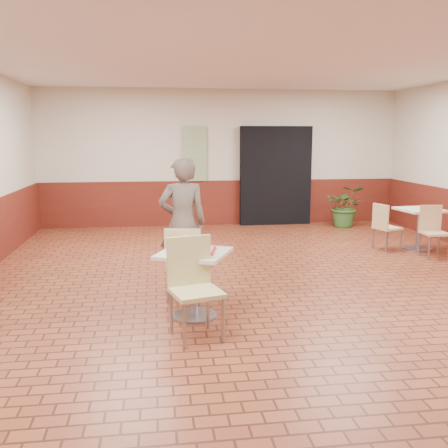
{
  "coord_description": "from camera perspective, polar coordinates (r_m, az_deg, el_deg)",
  "views": [
    {
      "loc": [
        -1.47,
        -6.09,
        1.98
      ],
      "look_at": [
        -0.68,
        -0.31,
        0.95
      ],
      "focal_mm": 40.0,
      "sensor_mm": 36.0,
      "label": 1
    }
  ],
  "objects": [
    {
      "name": "room_shell",
      "position": [
        6.28,
        5.81,
        5.58
      ],
      "size": [
        8.01,
        10.01,
        3.01
      ],
      "color": "brown",
      "rests_on": "ground"
    },
    {
      "name": "chair_second_front",
      "position": [
        8.99,
        22.76,
        -0.44
      ],
      "size": [
        0.4,
        0.4,
        0.84
      ],
      "rotation": [
        0.0,
        0.0,
        -0.04
      ],
      "color": "#E7C18A",
      "rests_on": "ground"
    },
    {
      "name": "main_table",
      "position": [
        5.5,
        -3.44,
        -5.62
      ],
      "size": [
        0.7,
        0.7,
        0.74
      ],
      "rotation": [
        0.0,
        0.0,
        -0.42
      ],
      "color": "beige",
      "rests_on": "ground"
    },
    {
      "name": "wainscot_band",
      "position": [
        6.43,
        5.65,
        -3.34
      ],
      "size": [
        8.0,
        10.0,
        1.0
      ],
      "color": "#561A10",
      "rests_on": "ground"
    },
    {
      "name": "paper_cup",
      "position": [
        5.5,
        -1.96,
        -2.2
      ],
      "size": [
        0.07,
        0.07,
        0.09
      ],
      "rotation": [
        0.0,
        0.0,
        0.16
      ],
      "color": "white",
      "rests_on": "serving_tray"
    },
    {
      "name": "long_john_donut",
      "position": [
        5.43,
        -2.66,
        -2.66
      ],
      "size": [
        0.14,
        0.1,
        0.04
      ],
      "rotation": [
        0.0,
        0.0,
        -0.31
      ],
      "color": "gold",
      "rests_on": "serving_tray"
    },
    {
      "name": "ring_donut",
      "position": [
        5.46,
        -4.93,
        -2.65
      ],
      "size": [
        0.13,
        0.13,
        0.03
      ],
      "primitive_type": "torus",
      "rotation": [
        0.0,
        0.0,
        0.37
      ],
      "color": "#D67F4E",
      "rests_on": "serving_tray"
    },
    {
      "name": "promo_poster",
      "position": [
        11.07,
        -3.31,
        8.03
      ],
      "size": [
        0.5,
        0.03,
        1.2
      ],
      "primitive_type": "cube",
      "color": "gray",
      "rests_on": "wainscot_band"
    },
    {
      "name": "customer",
      "position": [
        6.54,
        -4.74,
        0.14
      ],
      "size": [
        0.67,
        0.48,
        1.73
      ],
      "primitive_type": "imported",
      "rotation": [
        0.0,
        0.0,
        3.25
      ],
      "color": "#5F5449",
      "rests_on": "ground"
    },
    {
      "name": "second_table",
      "position": [
        9.4,
        21.42,
        0.21
      ],
      "size": [
        0.69,
        0.69,
        0.73
      ],
      "rotation": [
        0.0,
        0.0,
        0.1
      ],
      "color": "beige",
      "rests_on": "ground"
    },
    {
      "name": "serving_tray",
      "position": [
        5.43,
        -3.47,
        -3.02
      ],
      "size": [
        0.45,
        0.35,
        0.03
      ],
      "rotation": [
        0.0,
        0.0,
        -0.23
      ],
      "color": "#B70D1A",
      "rests_on": "main_table"
    },
    {
      "name": "chair_main_front",
      "position": [
        4.98,
        -3.52,
        -6.62
      ],
      "size": [
        0.57,
        0.57,
        1.0
      ],
      "rotation": [
        0.0,
        0.0,
        0.28
      ],
      "color": "#C8BA78",
      "rests_on": "ground"
    },
    {
      "name": "chair_second_left",
      "position": [
        9.16,
        17.87,
        -0.04
      ],
      "size": [
        0.48,
        0.48,
        0.82
      ],
      "rotation": [
        0.0,
        0.0,
        1.88
      ],
      "color": "#DBC683",
      "rests_on": "ground"
    },
    {
      "name": "corridor_doorway",
      "position": [
        11.32,
        5.9,
        5.5
      ],
      "size": [
        1.6,
        0.22,
        2.2
      ],
      "primitive_type": "cube",
      "color": "black",
      "rests_on": "ground"
    },
    {
      "name": "chair_main_back",
      "position": [
        6.0,
        -4.62,
        -4.16
      ],
      "size": [
        0.49,
        0.49,
        0.92
      ],
      "rotation": [
        0.0,
        0.0,
        2.98
      ],
      "color": "tan",
      "rests_on": "ground"
    },
    {
      "name": "potted_plant",
      "position": [
        11.3,
        13.76,
        1.99
      ],
      "size": [
        1.03,
        0.97,
        0.92
      ],
      "primitive_type": "imported",
      "rotation": [
        0.0,
        0.0,
        -0.37
      ],
      "color": "#316127",
      "rests_on": "ground"
    }
  ]
}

